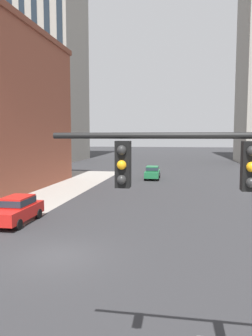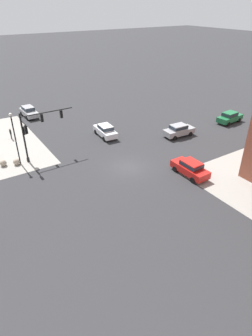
% 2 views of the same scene
% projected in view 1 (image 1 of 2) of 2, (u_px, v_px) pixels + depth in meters
% --- Properties ---
extents(ground_plane, '(320.00, 320.00, 0.00)m').
position_uv_depth(ground_plane, '(58.00, 256.00, 14.85)').
color(ground_plane, '#2D2D30').
extents(car_main_southbound_near, '(1.98, 4.44, 1.68)m').
position_uv_depth(car_main_southbound_near, '(152.00, 172.00, 41.78)').
color(car_main_southbound_near, '#1E6B3D').
rests_on(car_main_southbound_near, ground).
extents(car_cross_far, '(1.92, 4.42, 1.68)m').
position_uv_depth(car_cross_far, '(17.00, 209.00, 20.51)').
color(car_cross_far, red).
rests_on(car_cross_far, ground).
extents(residential_tower_skyline_left, '(18.88, 16.00, 70.70)m').
position_uv_depth(residential_tower_skyline_left, '(38.00, 1.00, 72.40)').
color(residential_tower_skyline_left, '#9E998E').
rests_on(residential_tower_skyline_left, ground).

